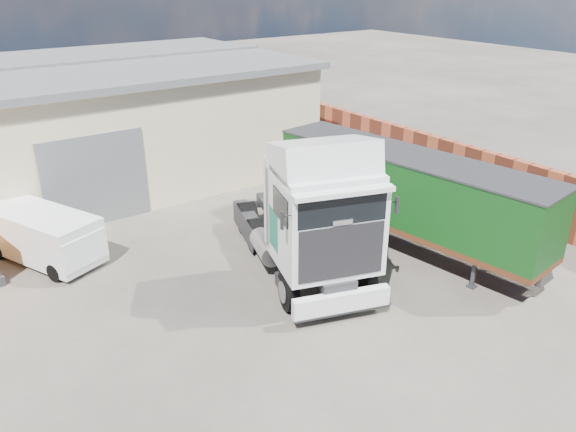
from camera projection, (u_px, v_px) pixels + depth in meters
ground at (290, 325)px, 15.96m from camera, size 120.00×120.00×0.00m
brick_boundary_wall at (415, 157)px, 26.04m from camera, size 0.35×26.00×2.50m
tractor_unit at (313, 220)px, 17.38m from camera, size 5.00×7.90×5.05m
box_trailer at (404, 191)px, 19.73m from camera, size 3.56×10.67×3.48m
panel_van at (47, 237)px, 19.06m from camera, size 3.30×4.67×1.77m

